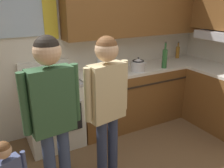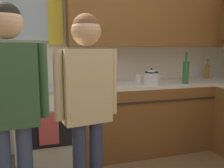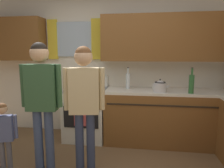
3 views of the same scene
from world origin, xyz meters
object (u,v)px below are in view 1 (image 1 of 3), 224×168
at_px(stove_oven, 53,111).
at_px(adult_in_plaid, 107,98).
at_px(adult_holding_child, 52,108).
at_px(bottle_oil_amber, 178,52).
at_px(bottle_tall_clear, 100,63).
at_px(mug_ceramic_white, 125,65).
at_px(stovetop_kettle, 138,65).
at_px(bottle_wine_green, 165,58).

xyz_separation_m(stove_oven, adult_in_plaid, (0.28, -1.05, 0.53)).
bearing_deg(adult_holding_child, bottle_oil_amber, 25.98).
relative_size(bottle_oil_amber, adult_in_plaid, 0.18).
bearing_deg(adult_in_plaid, stove_oven, 104.70).
distance_m(bottle_tall_clear, adult_holding_child, 1.49).
relative_size(mug_ceramic_white, adult_in_plaid, 0.08).
bearing_deg(stovetop_kettle, bottle_tall_clear, 157.42).
bearing_deg(adult_holding_child, adult_in_plaid, 2.71).
bearing_deg(stove_oven, mug_ceramic_white, 3.69).
height_order(stove_oven, bottle_wine_green, bottle_wine_green).
distance_m(bottle_wine_green, stovetop_kettle, 0.46).
xyz_separation_m(bottle_wine_green, mug_ceramic_white, (-0.52, 0.29, -0.10)).
bearing_deg(bottle_oil_amber, adult_holding_child, -154.02).
height_order(bottle_oil_amber, stovetop_kettle, bottle_oil_amber).
height_order(bottle_tall_clear, adult_in_plaid, adult_in_plaid).
bearing_deg(adult_holding_child, mug_ceramic_white, 38.81).
height_order(bottle_wine_green, adult_in_plaid, adult_in_plaid).
height_order(stovetop_kettle, adult_in_plaid, adult_in_plaid).
bearing_deg(adult_in_plaid, mug_ceramic_white, 51.33).
distance_m(bottle_oil_amber, stovetop_kettle, 1.16).
relative_size(stovetop_kettle, adult_holding_child, 0.17).
xyz_separation_m(bottle_oil_amber, stovetop_kettle, (-1.10, -0.36, -0.01)).
relative_size(stovetop_kettle, adult_in_plaid, 0.17).
distance_m(mug_ceramic_white, adult_holding_child, 1.84).
relative_size(stove_oven, bottle_oil_amber, 3.85).
bearing_deg(stovetop_kettle, adult_in_plaid, -137.70).
height_order(mug_ceramic_white, stovetop_kettle, stovetop_kettle).
distance_m(stove_oven, bottle_oil_amber, 2.41).
relative_size(stove_oven, bottle_wine_green, 2.79).
xyz_separation_m(stove_oven, mug_ceramic_white, (1.18, 0.08, 0.48)).
bearing_deg(adult_holding_child, bottle_tall_clear, 48.70).
relative_size(bottle_tall_clear, adult_holding_child, 0.22).
height_order(stove_oven, adult_in_plaid, adult_in_plaid).
xyz_separation_m(bottle_tall_clear, adult_in_plaid, (-0.45, -1.09, -0.04)).
bearing_deg(adult_in_plaid, stovetop_kettle, 42.30).
xyz_separation_m(stove_oven, stovetop_kettle, (1.24, -0.17, 0.53)).
distance_m(bottle_oil_amber, adult_holding_child, 2.89).
relative_size(bottle_oil_amber, stovetop_kettle, 1.04).
height_order(stove_oven, bottle_tall_clear, bottle_tall_clear).
distance_m(stovetop_kettle, adult_in_plaid, 1.31).
bearing_deg(bottle_oil_amber, mug_ceramic_white, -174.46).
relative_size(stove_oven, stovetop_kettle, 4.02).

